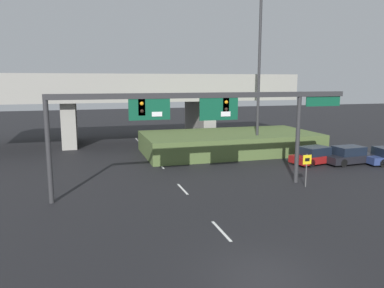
# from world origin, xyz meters

# --- Properties ---
(ground_plane) EXTENTS (160.00, 160.00, 0.00)m
(ground_plane) POSITION_xyz_m (0.00, 0.00, 0.00)
(ground_plane) COLOR black
(lane_markings) EXTENTS (0.14, 36.93, 0.01)m
(lane_markings) POSITION_xyz_m (0.00, 14.43, 0.00)
(lane_markings) COLOR silver
(lane_markings) RESTS_ON ground
(signal_gantry) EXTENTS (18.72, 0.44, 6.04)m
(signal_gantry) POSITION_xyz_m (1.11, 10.40, 4.98)
(signal_gantry) COLOR #2D2D30
(signal_gantry) RESTS_ON ground
(speed_limit_sign) EXTENTS (0.60, 0.11, 2.16)m
(speed_limit_sign) POSITION_xyz_m (7.70, 9.22, 1.41)
(speed_limit_sign) COLOR #4C4C4C
(speed_limit_sign) RESTS_ON ground
(highway_light_pole_near) EXTENTS (0.70, 0.36, 14.63)m
(highway_light_pole_near) POSITION_xyz_m (9.22, 19.48, 7.69)
(highway_light_pole_near) COLOR #2D2D30
(highway_light_pole_near) RESTS_ON ground
(overpass_bridge) EXTENTS (34.14, 9.81, 7.41)m
(overpass_bridge) POSITION_xyz_m (0.00, 30.74, 5.14)
(overpass_bridge) COLOR gray
(overpass_bridge) RESTS_ON ground
(grass_embankment) EXTENTS (16.17, 8.06, 1.86)m
(grass_embankment) POSITION_xyz_m (7.38, 21.59, 0.93)
(grass_embankment) COLOR #4C6033
(grass_embankment) RESTS_ON ground
(parked_sedan_near_right) EXTENTS (4.51, 2.69, 1.42)m
(parked_sedan_near_right) POSITION_xyz_m (12.35, 15.07, 0.65)
(parked_sedan_near_right) COLOR maroon
(parked_sedan_near_right) RESTS_ON ground
(parked_sedan_mid_right) EXTENTS (4.58, 2.09, 1.45)m
(parked_sedan_mid_right) POSITION_xyz_m (15.03, 14.24, 0.67)
(parked_sedan_mid_right) COLOR black
(parked_sedan_mid_right) RESTS_ON ground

